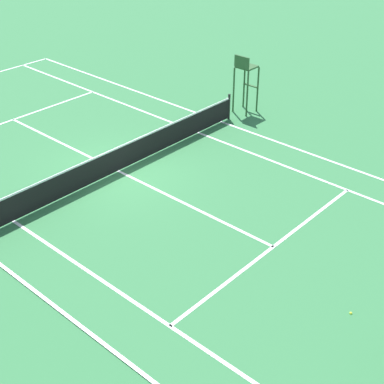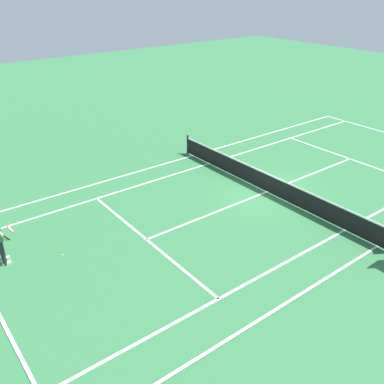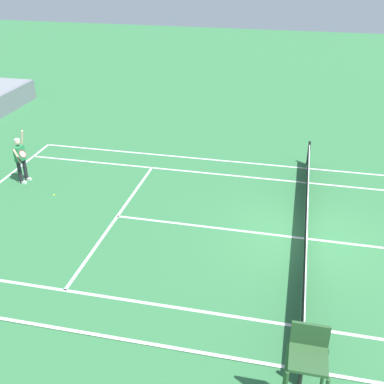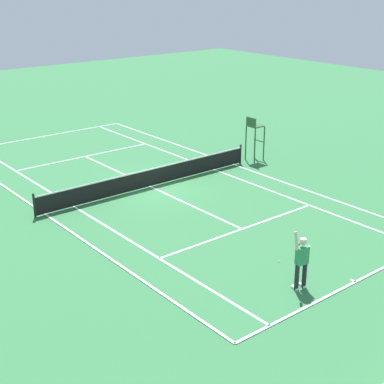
{
  "view_description": "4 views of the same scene",
  "coord_description": "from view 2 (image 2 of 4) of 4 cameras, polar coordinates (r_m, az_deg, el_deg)",
  "views": [
    {
      "loc": [
        10.91,
        13.23,
        9.49
      ],
      "look_at": [
        0.53,
        3.85,
        1.0
      ],
      "focal_mm": 53.37,
      "sensor_mm": 36.0,
      "label": 1
    },
    {
      "loc": [
        -11.58,
        13.16,
        8.8
      ],
      "look_at": [
        0.53,
        3.85,
        1.0
      ],
      "focal_mm": 39.87,
      "sensor_mm": 36.0,
      "label": 2
    },
    {
      "loc": [
        -13.6,
        0.66,
        8.64
      ],
      "look_at": [
        0.53,
        3.85,
        1.0
      ],
      "focal_mm": 45.28,
      "sensor_mm": 36.0,
      "label": 3
    },
    {
      "loc": [
        14.96,
        21.72,
        9.63
      ],
      "look_at": [
        0.53,
        3.85,
        1.0
      ],
      "focal_mm": 54.28,
      "sensor_mm": 36.0,
      "label": 4
    }
  ],
  "objects": [
    {
      "name": "tennis_ball",
      "position": [
        15.77,
        -16.98,
        -8.1
      ],
      "size": [
        0.07,
        0.07,
        0.07
      ],
      "primitive_type": "sphere",
      "color": "#D1E533",
      "rests_on": "ground"
    },
    {
      "name": "ground_plane",
      "position": [
        19.61,
        9.92,
        -0.05
      ],
      "size": [
        80.0,
        80.0,
        0.0
      ],
      "primitive_type": "plane",
      "color": "#337542"
    },
    {
      "name": "net",
      "position": [
        19.39,
        10.04,
        1.32
      ],
      "size": [
        11.98,
        0.1,
        1.07
      ],
      "color": "black",
      "rests_on": "ground"
    },
    {
      "name": "court",
      "position": [
        19.61,
        9.93,
        -0.02
      ],
      "size": [
        11.08,
        23.88,
        0.03
      ],
      "color": "#337542",
      "rests_on": "ground"
    }
  ]
}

